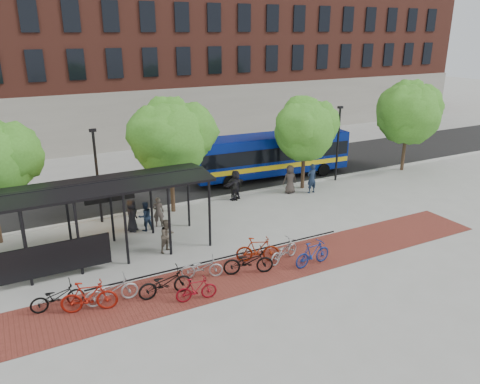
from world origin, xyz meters
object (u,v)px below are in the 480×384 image
pedestrian_0 (132,215)px  pedestrian_7 (312,178)px  lamp_post_right (338,141)px  bike_10 (284,251)px  tree_c (306,127)px  bike_11 (313,254)px  tree_b (171,135)px  pedestrian_2 (145,216)px  lamp_post_left (97,174)px  pedestrian_1 (158,212)px  bike_1 (89,297)px  bus (271,153)px  pedestrian_5 (235,185)px  bike_5 (196,289)px  bike_6 (202,267)px  pedestrian_6 (290,179)px  bus_shelter (90,195)px  bike_9 (258,250)px  pedestrian_8 (167,236)px  tree_d (409,110)px  bike_8 (248,261)px  bike_2 (112,290)px  bike_4 (165,283)px  bike_0 (57,297)px  pedestrian_4 (234,187)px

pedestrian_0 → pedestrian_7: bearing=-51.5°
lamp_post_right → bike_10: bearing=-139.0°
tree_c → bike_11: bearing=-122.9°
tree_b → pedestrian_7: 9.57m
tree_c → pedestrian_2: 11.93m
lamp_post_left → pedestrian_1: (2.56, -2.05, -1.93)m
bike_1 → pedestrian_0: bearing=-12.3°
pedestrian_2 → bus: bearing=-166.1°
lamp_post_right → pedestrian_5: bearing=-178.5°
bike_5 → pedestrian_2: bearing=6.7°
tree_b → pedestrian_7: bearing=-7.3°
bike_6 → pedestrian_6: bearing=-32.4°
bike_11 → bus_shelter: bearing=52.3°
bus_shelter → bike_9: size_ratio=5.40×
bus_shelter → pedestrian_8: (3.11, -1.02, -2.20)m
tree_d → bike_8: (-17.79, -8.47, -3.90)m
lamp_post_left → bike_10: size_ratio=2.74×
bike_2 → bike_9: bike_9 is taller
tree_d → bike_4: (-21.52, -8.50, -3.91)m
tree_c → pedestrian_0: bearing=-171.8°
bike_11 → bike_0: bearing=76.0°
tree_b → pedestrian_2: 4.77m
tree_d → bike_10: bearing=-152.6°
bike_1 → pedestrian_4: size_ratio=1.18×
bus_shelter → bus: bus_shelter is taller
lamp_post_right → bus: size_ratio=0.45×
bike_9 → pedestrian_4: bearing=4.4°
lamp_post_left → bike_1: (-2.25, -8.48, -2.13)m
tree_b → bike_10: tree_b is taller
pedestrian_0 → tree_c: bearing=-46.1°
pedestrian_2 → pedestrian_7: 11.17m
tree_b → bike_8: size_ratio=2.99×
bike_8 → pedestrian_4: size_ratio=1.25×
lamp_post_left → bus: 12.69m
lamp_post_left → bike_4: size_ratio=2.40×
pedestrian_5 → pedestrian_7: 4.99m
pedestrian_1 → bike_0: bearing=69.0°
lamp_post_left → bike_6: (2.43, -8.10, -2.28)m
pedestrian_0 → bike_4: bearing=-149.1°
bike_8 → pedestrian_1: bearing=33.3°
lamp_post_right → bike_6: 15.97m
bike_10 → pedestrian_1: size_ratio=1.14×
bus_shelter → pedestrian_2: 4.11m
bike_6 → bike_11: bearing=-86.0°
pedestrian_2 → pedestrian_6: (9.91, 1.47, 0.13)m
bike_2 → bike_8: bike_8 is taller
tree_c → bike_0: (-16.37, -7.50, -3.54)m
bike_2 → pedestrian_2: bearing=-26.2°
bus_shelter → pedestrian_6: bus_shelter is taller
tree_d → bike_2: bearing=-161.1°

